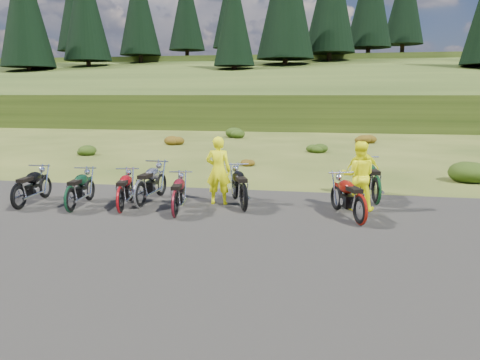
% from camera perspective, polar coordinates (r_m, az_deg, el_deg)
% --- Properties ---
extents(ground, '(300.00, 300.00, 0.00)m').
position_cam_1_polar(ground, '(11.53, -5.17, -5.20)').
color(ground, '#314216').
rests_on(ground, ground).
extents(gravel_pad, '(20.00, 12.00, 0.04)m').
position_cam_1_polar(gravel_pad, '(9.71, -8.39, -8.31)').
color(gravel_pad, black).
rests_on(gravel_pad, ground).
extents(hill_slope, '(300.00, 45.97, 9.37)m').
position_cam_1_polar(hill_slope, '(60.84, 7.72, 7.50)').
color(hill_slope, '#283B13').
rests_on(hill_slope, ground).
extents(hill_plateau, '(300.00, 90.00, 9.17)m').
position_cam_1_polar(hill_plateau, '(120.76, 9.20, 8.92)').
color(hill_plateau, '#283B13').
rests_on(hill_plateau, ground).
extents(conifer_14, '(5.28, 5.28, 14.00)m').
position_cam_1_polar(conifer_14, '(98.03, -24.24, 17.52)').
color(conifer_14, black).
rests_on(conifer_14, ground).
extents(conifer_15, '(7.92, 7.92, 20.00)m').
position_cam_1_polar(conifer_15, '(100.56, -19.37, 19.72)').
color(conifer_15, black).
rests_on(conifer_15, ground).
extents(conifer_16, '(7.48, 7.48, 19.00)m').
position_cam_1_polar(conifer_16, '(75.63, -24.83, 18.85)').
color(conifer_16, black).
rests_on(conifer_16, ground).
extents(conifer_17, '(7.04, 7.04, 18.00)m').
position_cam_1_polar(conifer_17, '(77.75, -18.35, 19.54)').
color(conifer_17, black).
rests_on(conifer_17, ground).
extents(conifer_18, '(6.60, 6.60, 17.00)m').
position_cam_1_polar(conifer_18, '(80.71, -12.23, 19.96)').
color(conifer_18, black).
rests_on(conifer_18, ground).
extents(conifer_19, '(6.16, 6.16, 16.00)m').
position_cam_1_polar(conifer_19, '(84.44, -6.57, 20.17)').
color(conifer_19, black).
rests_on(conifer_19, ground).
extents(conifer_20, '(5.72, 5.72, 15.00)m').
position_cam_1_polar(conifer_20, '(88.76, -1.43, 19.95)').
color(conifer_20, black).
rests_on(conifer_20, ground).
extents(conifer_21, '(5.28, 5.28, 14.00)m').
position_cam_1_polar(conifer_21, '(62.58, -0.73, 19.21)').
color(conifer_21, black).
rests_on(conifer_21, ground).
extents(shrub_1, '(1.03, 1.03, 0.61)m').
position_cam_1_polar(shrub_1, '(25.27, -18.30, 3.61)').
color(shrub_1, '#1D340D').
rests_on(shrub_1, ground).
extents(shrub_2, '(1.30, 1.30, 0.77)m').
position_cam_1_polar(shrub_2, '(28.93, -8.17, 5.00)').
color(shrub_2, '#6A370D').
rests_on(shrub_2, ground).
extents(shrub_3, '(1.56, 1.56, 0.92)m').
position_cam_1_polar(shrub_3, '(33.30, -0.48, 5.95)').
color(shrub_3, '#1D340D').
rests_on(shrub_3, ground).
extents(shrub_4, '(0.77, 0.77, 0.45)m').
position_cam_1_polar(shrub_4, '(20.38, 0.71, 2.38)').
color(shrub_4, '#6A370D').
rests_on(shrub_4, ground).
extents(shrub_5, '(1.03, 1.03, 0.61)m').
position_cam_1_polar(shrub_5, '(25.34, 9.27, 4.02)').
color(shrub_5, '#1D340D').
rests_on(shrub_5, ground).
extents(shrub_6, '(1.30, 1.30, 0.77)m').
position_cam_1_polar(shrub_6, '(30.70, 14.96, 5.06)').
color(shrub_6, '#6A370D').
rests_on(shrub_6, ground).
extents(shrub_7, '(1.56, 1.56, 0.92)m').
position_cam_1_polar(shrub_7, '(18.73, 26.72, 1.25)').
color(shrub_7, '#1D340D').
rests_on(shrub_7, ground).
extents(motorcycle_0, '(0.82, 2.09, 1.07)m').
position_cam_1_polar(motorcycle_0, '(13.96, -25.25, -3.40)').
color(motorcycle_0, black).
rests_on(motorcycle_0, ground).
extents(motorcycle_1, '(1.09, 2.09, 1.04)m').
position_cam_1_polar(motorcycle_1, '(12.65, -14.33, -4.08)').
color(motorcycle_1, maroon).
rests_on(motorcycle_1, ground).
extents(motorcycle_2, '(0.90, 2.06, 1.05)m').
position_cam_1_polar(motorcycle_2, '(13.13, -19.88, -3.85)').
color(motorcycle_2, black).
rests_on(motorcycle_2, ground).
extents(motorcycle_3, '(0.83, 2.24, 1.16)m').
position_cam_1_polar(motorcycle_3, '(13.12, -12.02, -3.45)').
color(motorcycle_3, '#9A999E').
rests_on(motorcycle_3, ground).
extents(motorcycle_4, '(0.95, 2.04, 1.03)m').
position_cam_1_polar(motorcycle_4, '(11.93, -7.92, -4.72)').
color(motorcycle_4, '#560E17').
rests_on(motorcycle_4, ground).
extents(motorcycle_5, '(1.44, 2.29, 1.14)m').
position_cam_1_polar(motorcycle_5, '(12.42, 0.48, -4.01)').
color(motorcycle_5, black).
rests_on(motorcycle_5, ground).
extents(motorcycle_6, '(1.44, 2.24, 1.12)m').
position_cam_1_polar(motorcycle_6, '(11.54, 14.33, -5.48)').
color(motorcycle_6, maroon).
rests_on(motorcycle_6, ground).
extents(motorcycle_7, '(1.14, 2.43, 1.22)m').
position_cam_1_polar(motorcycle_7, '(13.76, 16.20, -3.00)').
color(motorcycle_7, '#0E3419').
rests_on(motorcycle_7, ground).
extents(person_middle, '(0.72, 0.49, 1.92)m').
position_cam_1_polar(person_middle, '(13.10, -2.66, 1.04)').
color(person_middle, yellow).
rests_on(person_middle, ground).
extents(person_right_a, '(0.90, 0.70, 1.85)m').
position_cam_1_polar(person_right_a, '(12.85, 14.24, 0.37)').
color(person_right_a, yellow).
rests_on(person_right_a, ground).
extents(person_right_b, '(0.95, 0.44, 1.59)m').
position_cam_1_polar(person_right_b, '(14.81, 14.75, 1.16)').
color(person_right_b, yellow).
rests_on(person_right_b, ground).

